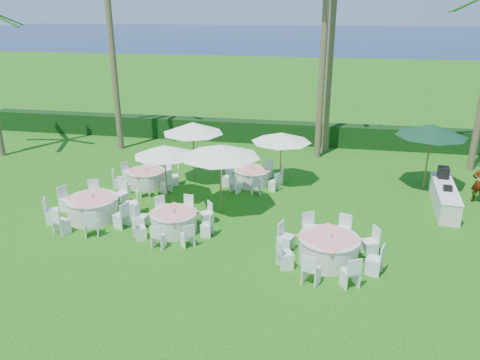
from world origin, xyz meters
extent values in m
plane|color=#10560E|center=(0.00, 0.00, 0.00)|extent=(120.00, 120.00, 0.00)
cube|color=black|center=(0.00, 12.00, 0.60)|extent=(34.00, 1.00, 1.20)
plane|color=#061943|center=(0.00, 102.00, 0.00)|extent=(260.00, 260.00, 0.00)
cylinder|color=beige|center=(-4.69, 0.49, 0.40)|extent=(1.83, 1.83, 0.79)
cylinder|color=beige|center=(-4.69, 0.49, 0.80)|extent=(1.91, 1.91, 0.03)
cube|color=pink|center=(-4.69, 0.49, 0.83)|extent=(2.09, 2.09, 0.01)
cylinder|color=silver|center=(-4.69, 0.49, 0.91)|extent=(0.13, 0.13, 0.17)
cube|color=white|center=(-3.39, 1.10, 0.48)|extent=(0.59, 0.59, 0.95)
cube|color=white|center=(-4.20, 1.83, 0.48)|extent=(0.57, 0.57, 0.95)
cube|color=white|center=(-5.29, 1.79, 0.48)|extent=(0.59, 0.59, 0.95)
cube|color=white|center=(-6.03, 0.98, 0.48)|extent=(0.57, 0.57, 0.95)
cube|color=white|center=(-5.98, -0.11, 0.48)|extent=(0.59, 0.59, 0.95)
cube|color=white|center=(-5.18, -0.85, 0.48)|extent=(0.57, 0.57, 0.95)
cube|color=white|center=(-4.08, -0.80, 0.48)|extent=(0.59, 0.59, 0.95)
cube|color=white|center=(-3.34, 0.00, 0.48)|extent=(0.57, 0.57, 0.95)
cylinder|color=beige|center=(-1.40, 0.06, 0.34)|extent=(1.58, 1.58, 0.69)
cylinder|color=beige|center=(-1.40, 0.06, 0.70)|extent=(1.65, 1.65, 0.03)
cube|color=pink|center=(-1.40, 0.06, 0.72)|extent=(1.73, 1.73, 0.01)
cylinder|color=silver|center=(-1.40, 0.06, 0.81)|extent=(0.11, 0.11, 0.15)
cube|color=white|center=(-0.45, 0.84, 0.41)|extent=(0.54, 0.54, 0.83)
cube|color=white|center=(-1.29, 1.29, 0.41)|extent=(0.42, 0.42, 0.83)
cube|color=white|center=(-2.19, 1.01, 0.41)|extent=(0.54, 0.54, 0.83)
cube|color=white|center=(-2.64, 0.17, 0.41)|extent=(0.42, 0.42, 0.83)
cube|color=white|center=(-2.36, -0.73, 0.41)|extent=(0.54, 0.54, 0.83)
cube|color=white|center=(-1.52, -1.18, 0.41)|extent=(0.42, 0.42, 0.83)
cube|color=white|center=(-0.62, -0.90, 0.41)|extent=(0.54, 0.54, 0.83)
cube|color=white|center=(-0.17, -0.06, 0.41)|extent=(0.42, 0.42, 0.83)
cylinder|color=beige|center=(3.95, -1.02, 0.40)|extent=(1.82, 1.82, 0.79)
cylinder|color=beige|center=(3.95, -1.02, 0.80)|extent=(1.90, 1.90, 0.03)
cube|color=pink|center=(3.95, -1.02, 0.83)|extent=(2.08, 2.08, 0.01)
cylinder|color=silver|center=(3.95, -1.02, 0.91)|extent=(0.13, 0.13, 0.17)
cube|color=white|center=(5.23, -0.40, 0.47)|extent=(0.59, 0.59, 0.95)
cube|color=white|center=(4.41, 0.32, 0.47)|extent=(0.56, 0.56, 0.95)
cube|color=white|center=(3.32, 0.25, 0.47)|extent=(0.59, 0.59, 0.95)
cube|color=white|center=(2.60, -0.56, 0.47)|extent=(0.56, 0.56, 0.95)
cube|color=white|center=(2.67, -1.65, 0.47)|extent=(0.59, 0.59, 0.95)
cube|color=white|center=(3.49, -2.37, 0.47)|extent=(0.56, 0.56, 0.95)
cube|color=white|center=(4.57, -2.30, 0.47)|extent=(0.59, 0.59, 0.95)
cube|color=white|center=(5.30, -1.49, 0.47)|extent=(0.56, 0.56, 0.95)
cylinder|color=beige|center=(-3.99, 4.03, 0.34)|extent=(1.57, 1.57, 0.68)
cylinder|color=beige|center=(-3.99, 4.03, 0.69)|extent=(1.63, 1.63, 0.03)
cube|color=pink|center=(-3.99, 4.03, 0.72)|extent=(1.79, 1.79, 0.01)
cylinder|color=silver|center=(-3.99, 4.03, 0.80)|extent=(0.11, 0.11, 0.15)
cube|color=white|center=(-2.82, 4.42, 0.41)|extent=(0.48, 0.48, 0.82)
cube|color=white|center=(-3.44, 5.13, 0.41)|extent=(0.51, 0.51, 0.82)
cube|color=white|center=(-4.38, 5.19, 0.41)|extent=(0.48, 0.48, 0.82)
cube|color=white|center=(-5.08, 4.57, 0.41)|extent=(0.51, 0.51, 0.82)
cube|color=white|center=(-5.15, 3.64, 0.41)|extent=(0.48, 0.48, 0.82)
cube|color=white|center=(-4.53, 2.93, 0.41)|extent=(0.51, 0.51, 0.82)
cube|color=white|center=(-3.59, 2.87, 0.41)|extent=(0.48, 0.48, 0.82)
cube|color=white|center=(-2.89, 3.49, 0.41)|extent=(0.51, 0.51, 0.82)
cylinder|color=beige|center=(0.53, 5.09, 0.33)|extent=(1.53, 1.53, 0.66)
cylinder|color=beige|center=(0.53, 5.09, 0.67)|extent=(1.59, 1.59, 0.03)
cube|color=pink|center=(0.53, 5.09, 0.70)|extent=(1.74, 1.74, 0.01)
cylinder|color=silver|center=(0.53, 5.09, 0.78)|extent=(0.11, 0.11, 0.14)
cube|color=white|center=(1.66, 5.46, 0.40)|extent=(0.47, 0.47, 0.79)
cube|color=white|center=(1.07, 6.15, 0.40)|extent=(0.50, 0.50, 0.79)
cube|color=white|center=(0.16, 6.23, 0.40)|extent=(0.47, 0.47, 0.79)
cube|color=white|center=(-0.53, 5.64, 0.40)|extent=(0.50, 0.50, 0.79)
cube|color=white|center=(-0.61, 4.73, 0.40)|extent=(0.47, 0.47, 0.79)
cube|color=white|center=(-0.01, 4.03, 0.40)|extent=(0.50, 0.50, 0.79)
cube|color=white|center=(0.89, 3.96, 0.40)|extent=(0.47, 0.47, 0.79)
cube|color=white|center=(1.59, 4.55, 0.40)|extent=(0.50, 0.50, 0.79)
cylinder|color=brown|center=(-2.52, 2.54, 1.14)|extent=(0.05, 0.05, 2.27)
cone|color=white|center=(-2.52, 2.54, 2.16)|extent=(2.45, 2.45, 0.41)
sphere|color=brown|center=(-2.52, 2.54, 2.30)|extent=(0.09, 0.09, 0.09)
cylinder|color=brown|center=(-0.16, 2.04, 1.28)|extent=(0.06, 0.06, 2.57)
cone|color=white|center=(-0.16, 2.04, 2.44)|extent=(3.01, 3.01, 0.46)
sphere|color=brown|center=(-0.16, 2.04, 2.60)|extent=(0.10, 0.10, 0.10)
cylinder|color=brown|center=(-2.04, 4.91, 1.32)|extent=(0.06, 0.06, 2.64)
cone|color=white|center=(-2.04, 4.91, 2.51)|extent=(2.66, 2.66, 0.48)
sphere|color=brown|center=(-2.04, 4.91, 2.67)|extent=(0.11, 0.11, 0.11)
cylinder|color=brown|center=(1.74, 5.49, 1.12)|extent=(0.05, 0.05, 2.23)
cone|color=white|center=(1.74, 5.49, 2.12)|extent=(2.61, 2.61, 0.40)
sphere|color=brown|center=(1.74, 5.49, 2.26)|extent=(0.09, 0.09, 0.09)
cylinder|color=brown|center=(7.93, 5.91, 1.38)|extent=(0.07, 0.07, 2.77)
cone|color=#0F3822|center=(7.93, 5.91, 2.63)|extent=(2.92, 2.92, 0.50)
sphere|color=brown|center=(7.93, 5.91, 2.80)|extent=(0.11, 0.11, 0.11)
cube|color=beige|center=(8.36, 4.03, 0.41)|extent=(1.01, 3.68, 0.82)
cube|color=white|center=(8.36, 4.03, 0.84)|extent=(1.06, 3.73, 0.04)
cube|color=black|center=(8.44, 5.12, 1.08)|extent=(0.45, 0.53, 0.45)
cube|color=black|center=(8.33, 3.67, 0.94)|extent=(0.34, 0.34, 0.18)
imported|color=gray|center=(9.80, 4.89, 0.84)|extent=(0.64, 0.44, 1.67)
cylinder|color=brown|center=(-7.52, 9.22, 5.10)|extent=(0.32, 0.32, 10.19)
cylinder|color=brown|center=(3.24, 9.72, 5.73)|extent=(0.32, 0.32, 11.46)
cylinder|color=brown|center=(3.58, 10.69, 4.83)|extent=(0.32, 0.32, 9.66)
cube|color=#134B12|center=(9.85, 9.86, 7.68)|extent=(1.72, 1.79, 1.00)
cube|color=#134B12|center=(9.54, 8.81, 7.68)|extent=(2.21, 0.79, 1.00)
cube|color=#134B12|center=(-12.60, 7.78, 6.98)|extent=(1.38, 2.03, 1.00)
camera|label=1|loc=(3.66, -14.06, 7.48)|focal=35.00mm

